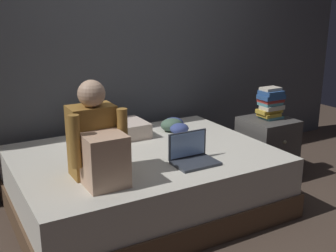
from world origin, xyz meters
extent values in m
plane|color=#47382D|center=(0.00, 0.00, 0.00)|extent=(8.00, 8.00, 0.00)
cube|color=#4C4F54|center=(0.00, 1.20, 1.35)|extent=(5.60, 0.10, 2.70)
cube|color=brown|center=(-0.20, 0.30, 0.10)|extent=(2.00, 1.50, 0.19)
cube|color=beige|center=(-0.20, 0.30, 0.34)|extent=(1.96, 1.46, 0.29)
cube|color=#474442|center=(1.10, 0.31, 0.29)|extent=(0.44, 0.44, 0.57)
sphere|color=gray|center=(1.10, 0.09, 0.41)|extent=(0.04, 0.04, 0.04)
cube|color=olive|center=(-0.69, 0.08, 0.72)|extent=(0.30, 0.20, 0.48)
sphere|color=tan|center=(-0.69, 0.05, 1.05)|extent=(0.18, 0.18, 0.18)
cube|color=tan|center=(-0.69, -0.14, 0.65)|extent=(0.26, 0.24, 0.34)
cylinder|color=olive|center=(-0.85, -0.06, 0.78)|extent=(0.07, 0.07, 0.34)
cylinder|color=olive|center=(-0.53, -0.06, 0.78)|extent=(0.07, 0.07, 0.34)
cube|color=#333842|center=(0.01, -0.12, 0.49)|extent=(0.32, 0.22, 0.02)
cube|color=#333842|center=(0.01, -0.01, 0.60)|extent=(0.32, 0.01, 0.20)
cube|color=#8CB2EA|center=(0.01, -0.01, 0.60)|extent=(0.29, 0.00, 0.18)
cube|color=beige|center=(-0.26, 0.75, 0.55)|extent=(0.56, 0.36, 0.13)
cube|color=teal|center=(1.13, 0.31, 0.59)|extent=(0.19, 0.15, 0.03)
cube|color=gold|center=(1.11, 0.32, 0.61)|extent=(0.18, 0.15, 0.03)
cube|color=gold|center=(1.12, 0.32, 0.65)|extent=(0.23, 0.13, 0.04)
cube|color=beige|center=(1.13, 0.30, 0.68)|extent=(0.20, 0.13, 0.04)
cube|color=teal|center=(1.12, 0.32, 0.72)|extent=(0.19, 0.14, 0.03)
cube|color=#9E2D28|center=(1.13, 0.33, 0.74)|extent=(0.21, 0.15, 0.03)
cube|color=#284C84|center=(1.13, 0.32, 0.78)|extent=(0.23, 0.15, 0.04)
cube|color=#284C84|center=(1.12, 0.32, 0.82)|extent=(0.19, 0.16, 0.04)
cube|color=beige|center=(1.12, 0.33, 0.85)|extent=(0.18, 0.12, 0.03)
ellipsoid|color=#3D4C8E|center=(0.29, 0.58, 0.53)|extent=(0.17, 0.15, 0.10)
ellipsoid|color=#4C6B56|center=(0.28, 0.69, 0.54)|extent=(0.21, 0.18, 0.12)
ellipsoid|color=#3D4C8E|center=(0.31, 0.72, 0.54)|extent=(0.20, 0.17, 0.11)
camera|label=1|loc=(-1.56, -2.48, 1.60)|focal=44.67mm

